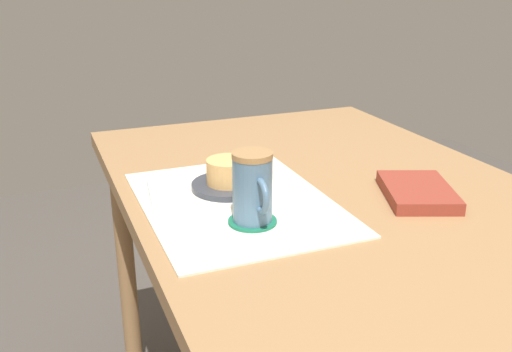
{
  "coord_description": "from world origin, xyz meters",
  "views": [
    {
      "loc": [
        0.94,
        -0.54,
        1.17
      ],
      "look_at": [
        -0.0,
        -0.16,
        0.8
      ],
      "focal_mm": 40.0,
      "sensor_mm": 36.0,
      "label": 1
    }
  ],
  "objects_px": {
    "pastry_plate": "(229,186)",
    "coffee_mug": "(253,187)",
    "pastry": "(228,171)",
    "small_book": "(418,192)",
    "dining_table": "(329,225)"
  },
  "relations": [
    {
      "from": "dining_table",
      "to": "pastry",
      "type": "height_order",
      "value": "pastry"
    },
    {
      "from": "pastry_plate",
      "to": "pastry",
      "type": "relative_size",
      "value": 1.7
    },
    {
      "from": "pastry",
      "to": "small_book",
      "type": "relative_size",
      "value": 0.49
    },
    {
      "from": "pastry",
      "to": "coffee_mug",
      "type": "relative_size",
      "value": 0.71
    },
    {
      "from": "dining_table",
      "to": "coffee_mug",
      "type": "bearing_deg",
      "value": -64.25
    },
    {
      "from": "dining_table",
      "to": "pastry",
      "type": "distance_m",
      "value": 0.24
    },
    {
      "from": "pastry_plate",
      "to": "coffee_mug",
      "type": "relative_size",
      "value": 1.21
    },
    {
      "from": "dining_table",
      "to": "pastry",
      "type": "relative_size",
      "value": 13.79
    },
    {
      "from": "small_book",
      "to": "coffee_mug",
      "type": "bearing_deg",
      "value": -68.7
    },
    {
      "from": "pastry_plate",
      "to": "coffee_mug",
      "type": "distance_m",
      "value": 0.18
    },
    {
      "from": "pastry",
      "to": "coffee_mug",
      "type": "height_order",
      "value": "coffee_mug"
    },
    {
      "from": "coffee_mug",
      "to": "small_book",
      "type": "xyz_separation_m",
      "value": [
        0.0,
        0.34,
        -0.06
      ]
    },
    {
      "from": "coffee_mug",
      "to": "dining_table",
      "type": "bearing_deg",
      "value": 115.75
    },
    {
      "from": "dining_table",
      "to": "pastry_plate",
      "type": "bearing_deg",
      "value": -109.55
    },
    {
      "from": "dining_table",
      "to": "pastry",
      "type": "xyz_separation_m",
      "value": [
        -0.07,
        -0.2,
        0.12
      ]
    }
  ]
}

